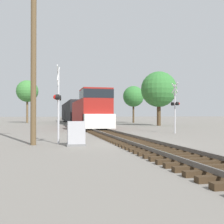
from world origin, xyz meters
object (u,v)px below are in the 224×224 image
Objects in this scene: utility_pole at (34,55)px; tree_mid_background at (133,96)px; freight_train at (76,112)px; relay_cabinet at (76,134)px; crossing_signal_far at (175,105)px; crossing_signal_near at (58,100)px; tree_deep_background at (27,91)px; tree_far_right at (159,89)px.

tree_mid_background is at bearing 63.81° from utility_pole.
relay_cabinet is at bearing -95.71° from freight_train.
utility_pole is (-5.55, -32.45, 2.82)m from freight_train.
utility_pole is at bearing 110.61° from crossing_signal_far.
crossing_signal_near is 3.38× the size of relay_cabinet.
freight_train is at bearing -166.92° from tree_mid_background.
tree_deep_background reaches higher than tree_mid_background.
freight_train is 6.19× the size of tree_mid_background.
tree_deep_background is (-3.37, 39.79, 1.42)m from utility_pole.
utility_pole reaches higher than tree_mid_background.
tree_far_right reaches higher than freight_train.
tree_mid_background is (0.57, 13.74, -0.11)m from tree_far_right.
crossing_signal_near reaches higher than freight_train.
relay_cabinet is at bearing 119.63° from crossing_signal_far.
crossing_signal_far is at bearing -65.88° from tree_deep_background.
utility_pole is 39.96m from tree_deep_background.
freight_train is 5.39× the size of tree_deep_background.
freight_train is 26.83m from crossing_signal_far.
utility_pole reaches higher than freight_train.
utility_pole reaches higher than tree_deep_background.
tree_deep_background is at bearing -162.88° from crossing_signal_near.
crossing_signal_near is at bearing 129.69° from relay_cabinet.
relay_cabinet is at bearing 50.08° from crossing_signal_near.
crossing_signal_far is at bearing 28.53° from utility_pole.
crossing_signal_near is 26.43m from tree_far_right.
crossing_signal_far is 13.44m from utility_pole.
utility_pole is (-11.62, -6.32, 2.37)m from crossing_signal_far.
freight_train is 33.04m from utility_pole.
crossing_signal_near reaches higher than relay_cabinet.
crossing_signal_far is (6.07, -26.13, 0.45)m from freight_train.
crossing_signal_far is 12.01m from relay_cabinet.
freight_train is 4.82× the size of utility_pole.
tree_far_right is at bearing 154.44° from crossing_signal_near.
tree_far_right reaches higher than relay_cabinet.
crossing_signal_far is 0.47× the size of utility_pole.
relay_cabinet is (0.91, -1.09, -1.84)m from crossing_signal_near.
tree_deep_background is at bearing 137.60° from tree_far_right.
relay_cabinet is 0.18× the size of tree_mid_background.
crossing_signal_near is 0.98× the size of crossing_signal_far.
freight_train is 16.04m from tree_far_right.
tree_far_right is at bearing -44.55° from freight_train.
relay_cabinet is at bearing -82.20° from tree_deep_background.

